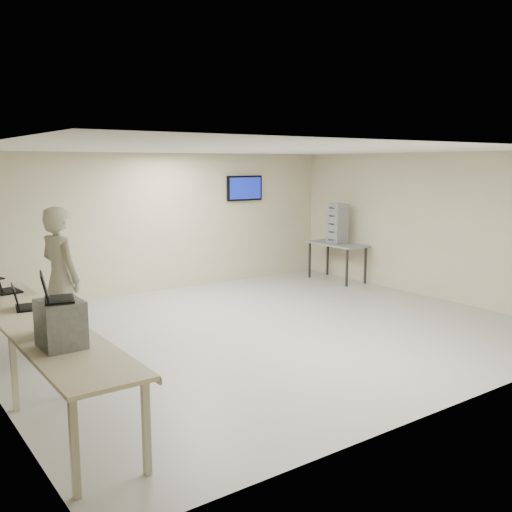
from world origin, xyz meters
TOP-DOWN VIEW (x-y plane):
  - room at (0.03, 0.06)m, footprint 8.01×7.01m
  - workbench at (-3.59, 0.00)m, footprint 0.76×6.00m
  - equipment_box at (-3.65, -1.80)m, footprint 0.38×0.43m
  - laptop_on_box at (-3.70, -1.80)m, footprint 0.37×0.40m
  - laptop_0 at (-3.67, -1.31)m, footprint 0.38×0.43m
  - laptop_1 at (-3.59, -0.12)m, footprint 0.37×0.42m
  - laptop_2 at (-3.59, 0.94)m, footprint 0.36×0.42m
  - soldier at (-2.82, 0.94)m, footprint 0.67×0.84m
  - side_table at (3.60, 2.14)m, footprint 0.65×1.40m
  - storage_bins at (3.58, 2.14)m, footprint 0.33×0.37m

SIDE VIEW (x-z plane):
  - side_table at x=3.60m, z-range 0.35..1.19m
  - workbench at x=-3.59m, z-range 0.38..1.28m
  - laptop_1 at x=-3.59m, z-range 0.83..1.12m
  - laptop_0 at x=-3.67m, z-range 0.83..1.13m
  - laptop_2 at x=-3.59m, z-range 0.83..1.13m
  - soldier at x=-2.82m, z-range 0.00..2.01m
  - equipment_box at x=-3.65m, z-range 0.90..1.35m
  - storage_bins at x=3.58m, z-range 0.84..1.72m
  - room at x=0.03m, z-range 0.01..2.82m
  - laptop_on_box at x=-3.70m, z-range 1.28..1.55m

